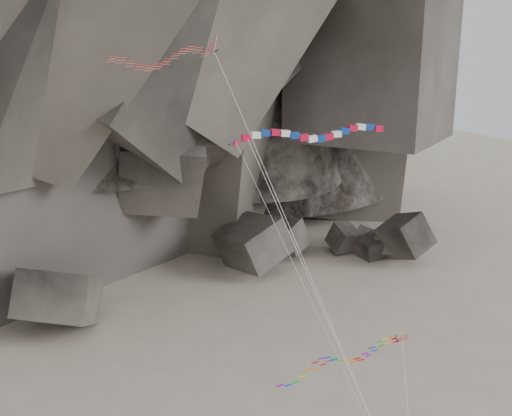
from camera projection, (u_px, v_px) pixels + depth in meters
boulder_field at (194, 276)px, 82.17m from camera, size 76.07×17.36×8.58m
delta_kite at (159, 58)px, 41.21m from camera, size 14.93×16.23×31.75m
banner_kite at (315, 135)px, 47.60m from camera, size 11.10×15.40×25.02m
parafoil_kite at (338, 360)px, 47.69m from camera, size 12.12×9.16×9.26m
pennant_kite at (281, 239)px, 43.99m from camera, size 6.47×13.90×24.60m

